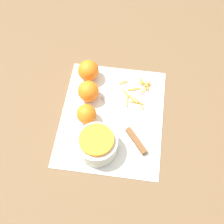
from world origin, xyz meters
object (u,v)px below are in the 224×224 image
object	(u,v)px
orange_left	(88,91)
bowl_speckled	(97,144)
orange_back	(88,70)
knife	(131,134)
orange_right	(86,114)

from	to	relation	value
orange_left	bowl_speckled	bearing A→B (deg)	-162.43
orange_back	orange_left	bearing A→B (deg)	-169.99
knife	bowl_speckled	bearing A→B (deg)	83.44
bowl_speckled	knife	size ratio (longest dim) A/B	0.62
orange_left	orange_back	bearing A→B (deg)	10.01
knife	orange_back	world-z (taller)	orange_back
orange_left	orange_back	size ratio (longest dim) A/B	0.97
orange_left	orange_back	world-z (taller)	orange_back
orange_right	orange_left	bearing A→B (deg)	5.71
bowl_speckled	orange_back	size ratio (longest dim) A/B	1.75
knife	orange_back	bearing A→B (deg)	0.90
orange_back	knife	bearing A→B (deg)	-140.19
orange_left	orange_right	xyz separation A→B (m)	(-0.09, -0.01, -0.00)
orange_left	orange_back	xyz separation A→B (m)	(0.09, 0.02, 0.00)
orange_right	orange_back	size ratio (longest dim) A/B	0.88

